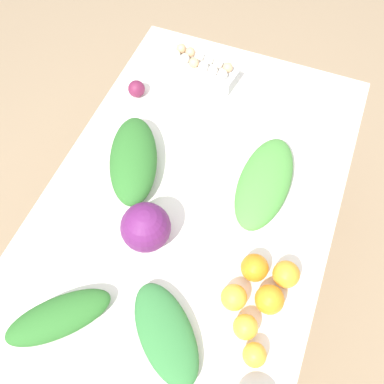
% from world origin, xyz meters
% --- Properties ---
extents(ground_plane, '(8.00, 8.00, 0.00)m').
position_xyz_m(ground_plane, '(0.00, 0.00, 0.00)').
color(ground_plane, '#937A5B').
extents(dining_table, '(1.43, 0.92, 0.77)m').
position_xyz_m(dining_table, '(0.00, 0.00, 0.67)').
color(dining_table, silver).
rests_on(dining_table, ground_plane).
extents(cabbage_purple, '(0.15, 0.15, 0.15)m').
position_xyz_m(cabbage_purple, '(-0.19, 0.07, 0.84)').
color(cabbage_purple, '#601E5B').
rests_on(cabbage_purple, dining_table).
extents(egg_carton, '(0.14, 0.30, 0.09)m').
position_xyz_m(egg_carton, '(0.52, 0.16, 0.81)').
color(egg_carton, '#B7B7B2').
rests_on(egg_carton, dining_table).
extents(greens_bunch_dandelion, '(0.37, 0.17, 0.07)m').
position_xyz_m(greens_bunch_dandelion, '(0.11, -0.21, 0.80)').
color(greens_bunch_dandelion, '#4C933D').
rests_on(greens_bunch_dandelion, dining_table).
extents(greens_bunch_beet_tops, '(0.31, 0.31, 0.06)m').
position_xyz_m(greens_bunch_beet_tops, '(-0.44, -0.10, 0.80)').
color(greens_bunch_beet_tops, '#337538').
rests_on(greens_bunch_beet_tops, dining_table).
extents(greens_bunch_chard, '(0.38, 0.28, 0.10)m').
position_xyz_m(greens_bunch_chard, '(0.03, 0.22, 0.82)').
color(greens_bunch_chard, '#2D6B28').
rests_on(greens_bunch_chard, dining_table).
extents(greens_bunch_kale, '(0.29, 0.29, 0.07)m').
position_xyz_m(greens_bunch_kale, '(-0.51, 0.19, 0.80)').
color(greens_bunch_kale, '#2D6B28').
rests_on(greens_bunch_kale, dining_table).
extents(beet_root, '(0.06, 0.06, 0.06)m').
position_xyz_m(beet_root, '(0.33, 0.35, 0.80)').
color(beet_root, maroon).
rests_on(beet_root, dining_table).
extents(orange_0, '(0.08, 0.08, 0.08)m').
position_xyz_m(orange_0, '(-0.17, -0.35, 0.81)').
color(orange_0, orange).
rests_on(orange_0, dining_table).
extents(orange_1, '(0.07, 0.07, 0.07)m').
position_xyz_m(orange_1, '(-0.28, -0.24, 0.80)').
color(orange_1, '#F9A833').
rests_on(orange_1, dining_table).
extents(orange_2, '(0.07, 0.07, 0.07)m').
position_xyz_m(orange_2, '(-0.35, -0.29, 0.80)').
color(orange_2, '#F9A833').
rests_on(orange_2, dining_table).
extents(orange_3, '(0.08, 0.08, 0.08)m').
position_xyz_m(orange_3, '(-0.18, -0.26, 0.81)').
color(orange_3, orange).
rests_on(orange_3, dining_table).
extents(orange_4, '(0.06, 0.06, 0.06)m').
position_xyz_m(orange_4, '(-0.41, -0.34, 0.80)').
color(orange_4, '#F9A833').
rests_on(orange_4, dining_table).
extents(orange_5, '(0.08, 0.08, 0.08)m').
position_xyz_m(orange_5, '(-0.26, -0.33, 0.81)').
color(orange_5, orange).
rests_on(orange_5, dining_table).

